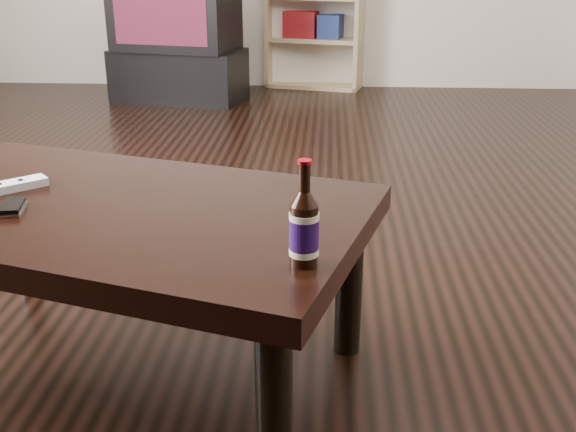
# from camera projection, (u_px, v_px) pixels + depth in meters

# --- Properties ---
(floor) EXTENTS (5.00, 6.00, 0.01)m
(floor) POSITION_uv_depth(u_px,v_px,m) (200.00, 237.00, 2.54)
(floor) COLOR black
(floor) RESTS_ON ground
(tv_stand) EXTENTS (0.96, 0.62, 0.36)m
(tv_stand) POSITION_uv_depth(u_px,v_px,m) (179.00, 75.00, 4.73)
(tv_stand) COLOR black
(tv_stand) RESTS_ON floor
(tv) EXTENTS (0.88, 0.65, 0.59)m
(tv) POSITION_uv_depth(u_px,v_px,m) (175.00, 5.00, 4.55)
(tv) COLOR black
(tv) RESTS_ON tv_stand
(coffee_table) EXTENTS (1.36, 1.02, 0.45)m
(coffee_table) POSITION_uv_depth(u_px,v_px,m) (110.00, 226.00, 1.61)
(coffee_table) COLOR black
(coffee_table) RESTS_ON floor
(beer_bottle) EXTENTS (0.06, 0.06, 0.21)m
(beer_bottle) POSITION_uv_depth(u_px,v_px,m) (304.00, 229.00, 1.25)
(beer_bottle) COLOR black
(beer_bottle) RESTS_ON coffee_table
(phone) EXTENTS (0.07, 0.10, 0.02)m
(phone) POSITION_uv_depth(u_px,v_px,m) (12.00, 207.00, 1.53)
(phone) COLOR #AEAEB0
(phone) RESTS_ON coffee_table
(remote) EXTENTS (0.17, 0.16, 0.02)m
(remote) POSITION_uv_depth(u_px,v_px,m) (8.00, 187.00, 1.66)
(remote) COLOR white
(remote) RESTS_ON coffee_table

